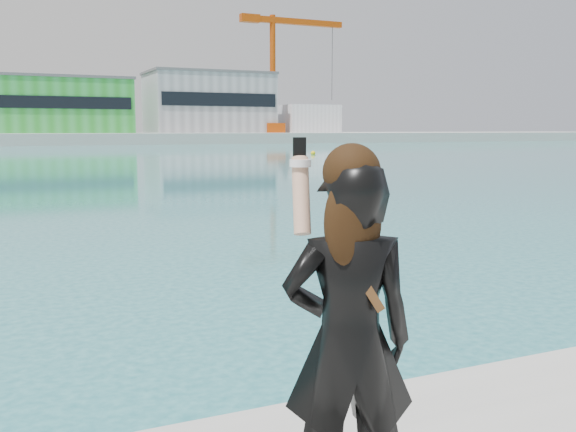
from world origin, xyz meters
name	(u,v)px	position (x,y,z in m)	size (l,w,h in m)	color
far_quay	(3,138)	(0.00, 130.00, 1.00)	(320.00, 40.00, 2.00)	#9E9E99
warehouse_green	(47,105)	(8.00, 127.98, 7.26)	(30.60, 16.36, 10.50)	green
warehouse_grey_right	(209,103)	(40.00, 127.98, 8.26)	(25.50, 15.35, 12.50)	gray
ancillary_shed	(307,119)	(62.00, 126.00, 5.00)	(12.00, 10.00, 6.00)	silver
dock_crane	(278,70)	(53.20, 122.00, 15.07)	(23.00, 4.00, 24.00)	#C8460B
flagpole_right	(129,109)	(22.09, 121.00, 6.54)	(1.28, 0.16, 8.00)	silver
buoy_near	(313,155)	(29.74, 59.15, 0.00)	(0.50, 0.50, 0.50)	yellow
woman	(349,331)	(-0.10, -0.32, 1.74)	(0.74, 0.61, 1.86)	black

